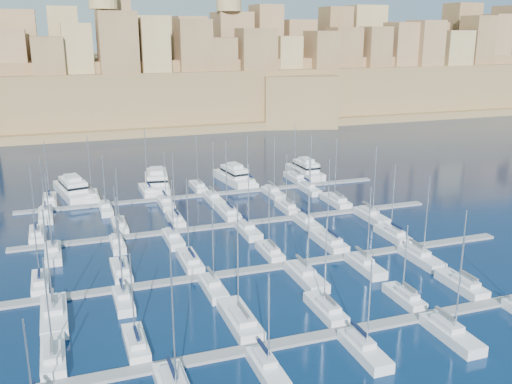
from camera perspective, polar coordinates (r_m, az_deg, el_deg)
name	(u,v)px	position (r m, az deg, el deg)	size (l,w,h in m)	color
ground	(254,242)	(103.14, -0.15, -5.03)	(600.00, 600.00, 0.00)	black
pontoon_near	(344,332)	(74.83, 8.77, -13.63)	(84.00, 2.00, 0.40)	slate
pontoon_mid_near	(279,266)	(92.66, 2.33, -7.41)	(84.00, 2.00, 0.40)	slate
pontoon_mid_far	(238,224)	(111.99, -1.85, -3.21)	(84.00, 2.00, 0.40)	slate
pontoon_far	(209,194)	(132.15, -4.76, -0.25)	(84.00, 2.00, 0.40)	slate
sailboat_0	(53,356)	(72.09, -19.62, -15.19)	(2.73, 9.10, 12.99)	silver
sailboat_1	(136,343)	(72.00, -11.92, -14.60)	(2.47, 8.25, 12.38)	silver
sailboat_2	(240,320)	(75.53, -1.61, -12.64)	(3.26, 10.88, 16.56)	silver
sailboat_3	(326,309)	(78.75, 7.00, -11.53)	(2.66, 8.87, 13.56)	silver
sailboat_4	(404,297)	(83.99, 14.62, -10.14)	(2.36, 7.87, 11.49)	silver
sailboat_5	(462,285)	(90.28, 19.89, -8.70)	(2.78, 9.26, 12.30)	silver
sailboat_8	(267,368)	(66.20, 1.10, -17.19)	(2.49, 8.29, 12.22)	silver
sailboat_9	(364,350)	(70.53, 10.75, -15.22)	(2.65, 8.83, 12.53)	silver
sailboat_10	(451,333)	(76.43, 18.91, -13.23)	(2.87, 9.56, 13.91)	silver
sailboat_12	(40,283)	(91.40, -20.77, -8.49)	(2.43, 8.11, 12.07)	silver
sailboat_13	(121,271)	(91.96, -13.34, -7.68)	(2.67, 8.89, 12.80)	silver
sailboat_14	(190,261)	(93.69, -6.63, -6.87)	(2.80, 9.33, 14.72)	silver
sailboat_15	(270,252)	(96.90, 1.40, -5.99)	(2.49, 8.30, 12.36)	silver
sailboat_16	(329,241)	(102.17, 7.26, -4.91)	(3.13, 10.43, 15.85)	silver
sailboat_17	(392,234)	(107.65, 13.49, -4.15)	(2.69, 8.97, 14.15)	silver
sailboat_18	(54,315)	(81.00, -19.54, -11.54)	(3.33, 11.09, 15.83)	silver
sailboat_19	(123,300)	(82.65, -13.13, -10.47)	(2.38, 7.93, 12.92)	silver
sailboat_20	(213,287)	(84.39, -4.32, -9.49)	(2.55, 8.52, 13.05)	silver
sailboat_21	(306,276)	(87.99, 4.98, -8.38)	(3.15, 10.48, 14.33)	silver
sailboat_22	(365,265)	(93.13, 10.83, -7.21)	(2.74, 9.12, 14.18)	silver
sailboat_23	(421,258)	(98.26, 16.15, -6.31)	(2.91, 9.68, 15.10)	silver
sailboat_24	(37,234)	(112.18, -21.07, -3.98)	(2.58, 8.59, 13.80)	silver
sailboat_25	(120,226)	(112.44, -13.48, -3.29)	(2.55, 8.49, 12.27)	silver
sailboat_26	(175,220)	(113.89, -8.06, -2.74)	(2.54, 8.48, 14.34)	silver
sailboat_27	(228,212)	(117.25, -2.83, -2.04)	(3.11, 10.35, 15.84)	silver
sailboat_28	(287,208)	(120.49, 3.12, -1.56)	(2.52, 8.39, 12.46)	silver
sailboat_29	(336,201)	(126.01, 7.98, -0.90)	(2.99, 9.96, 14.79)	silver
sailboat_30	(53,253)	(102.18, -19.63, -5.76)	(2.67, 8.89, 14.97)	silver
sailboat_31	(118,244)	(103.16, -13.68, -5.08)	(2.24, 7.45, 11.57)	silver
sailboat_32	(173,239)	(103.78, -8.29, -4.64)	(2.65, 8.82, 12.12)	silver
sailboat_33	(248,230)	(106.95, -0.83, -3.83)	(2.77, 9.24, 13.89)	silver
sailboat_34	(307,223)	(111.42, 5.11, -3.07)	(2.64, 8.80, 14.47)	silver
sailboat_35	(371,216)	(117.23, 11.43, -2.35)	(2.97, 9.88, 15.38)	silver
sailboat_36	(50,200)	(133.46, -19.93, -0.77)	(2.81, 9.36, 14.25)	silver
sailboat_37	(92,196)	(133.52, -16.08, -0.42)	(2.77, 9.24, 14.76)	silver
sailboat_38	(148,191)	(135.09, -10.76, 0.13)	(3.02, 10.08, 15.46)	silver
sailboat_39	(198,187)	(136.74, -5.81, 0.51)	(2.68, 8.93, 13.21)	silver
sailboat_40	(248,183)	(139.93, -0.77, 0.95)	(2.56, 8.52, 12.70)	silver
sailboat_41	(296,178)	(144.85, 3.98, 1.44)	(2.86, 9.52, 14.84)	silver
sailboat_42	(46,215)	(122.98, -20.28, -2.19)	(2.70, 9.00, 13.23)	silver
sailboat_43	(106,209)	(123.64, -14.79, -1.63)	(2.43, 8.08, 12.59)	silver
sailboat_44	(166,203)	(124.87, -9.02, -1.11)	(2.59, 8.64, 12.42)	silver
sailboat_45	(213,199)	(126.80, -4.29, -0.68)	(2.77, 9.24, 14.01)	silver
sailboat_46	(273,193)	(131.16, 1.73, -0.08)	(2.72, 9.06, 14.16)	silver
sailboat_47	(309,189)	(134.81, 5.33, 0.30)	(2.60, 8.66, 13.99)	silver
motor_yacht_a	(73,189)	(137.34, -17.85, 0.31)	(8.45, 18.06, 5.25)	silver
motor_yacht_b	(157,181)	(139.49, -9.88, 1.08)	(8.09, 18.99, 5.25)	silver
motor_yacht_c	(234,176)	(142.46, -2.24, 1.62)	(6.66, 16.07, 5.25)	silver
motor_yacht_d	(305,170)	(149.01, 4.95, 2.22)	(4.90, 15.25, 5.25)	silver
fortified_city	(132,84)	(249.17, -12.32, 10.47)	(460.00, 108.95, 59.52)	brown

